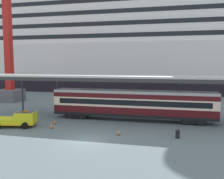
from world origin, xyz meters
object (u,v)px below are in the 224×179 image
at_px(service_truck, 18,119).
at_px(cruise_ship, 180,44).
at_px(traffic_cone_mid, 119,132).
at_px(traffic_cone_near, 52,125).
at_px(quay_bollard, 178,133).
at_px(traffic_cone_far, 54,122).
at_px(dockside_crane, 9,12).
at_px(train_carriage, 132,104).

bearing_deg(service_truck, cruise_ship, 66.57).
xyz_separation_m(service_truck, traffic_cone_mid, (12.71, -0.63, -0.68)).
relative_size(traffic_cone_near, quay_bollard, 0.82).
relative_size(traffic_cone_mid, quay_bollard, 0.65).
bearing_deg(cruise_ship, quay_bollard, -91.74).
relative_size(service_truck, traffic_cone_mid, 8.79).
distance_m(traffic_cone_far, dockside_crane, 29.61).
height_order(train_carriage, traffic_cone_near, train_carriage).
xyz_separation_m(cruise_ship, quay_bollard, (-1.44, -47.41, -12.62)).
height_order(cruise_ship, traffic_cone_near, cruise_ship).
xyz_separation_m(train_carriage, dockside_crane, (-26.89, 11.56, 15.72)).
height_order(traffic_cone_near, dockside_crane, dockside_crane).
distance_m(traffic_cone_mid, quay_bollard, 6.25).
bearing_deg(service_truck, traffic_cone_mid, -2.84).
bearing_deg(traffic_cone_near, train_carriage, 36.78).
distance_m(traffic_cone_mid, traffic_cone_far, 9.53).
xyz_separation_m(service_truck, dockside_crane, (-13.80, 18.38, 17.03)).
bearing_deg(quay_bollard, service_truck, 178.97).
relative_size(train_carriage, quay_bollard, 22.90).
height_order(traffic_cone_near, traffic_cone_far, traffic_cone_near).
relative_size(train_carriage, service_truck, 3.98).
bearing_deg(dockside_crane, cruise_ship, 40.00).
height_order(train_carriage, traffic_cone_mid, train_carriage).
xyz_separation_m(traffic_cone_near, quay_bollard, (14.65, -0.59, 0.13)).
bearing_deg(traffic_cone_mid, quay_bollard, 2.67).
relative_size(cruise_ship, train_carriage, 6.24).
bearing_deg(quay_bollard, traffic_cone_near, 177.69).
relative_size(train_carriage, traffic_cone_near, 27.97).
distance_m(train_carriage, traffic_cone_mid, 7.72).
xyz_separation_m(traffic_cone_near, traffic_cone_far, (-0.65, 2.08, -0.10)).
distance_m(cruise_ship, traffic_cone_near, 51.13).
xyz_separation_m(traffic_cone_mid, traffic_cone_far, (-9.06, 2.96, -0.02)).
xyz_separation_m(service_truck, traffic_cone_far, (3.66, 2.32, -0.70)).
xyz_separation_m(traffic_cone_far, quay_bollard, (15.30, -2.67, 0.23)).
bearing_deg(traffic_cone_near, dockside_crane, 134.97).
bearing_deg(quay_bollard, train_carriage, 129.35).
relative_size(train_carriage, traffic_cone_mid, 35.00).
distance_m(traffic_cone_near, traffic_cone_mid, 8.45).
height_order(traffic_cone_far, dockside_crane, dockside_crane).
distance_m(train_carriage, traffic_cone_far, 10.64).
bearing_deg(cruise_ship, traffic_cone_far, -110.51).
distance_m(cruise_ship, dockside_crane, 44.91).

